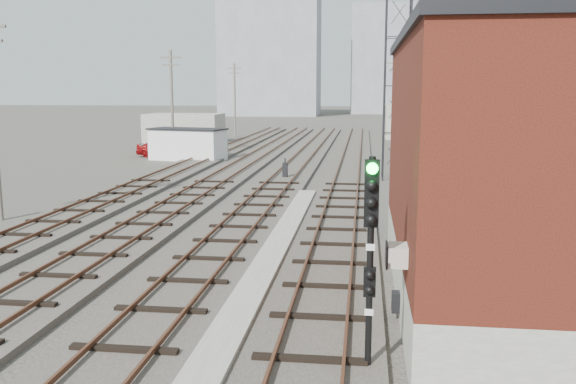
% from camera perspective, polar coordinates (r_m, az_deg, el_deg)
% --- Properties ---
extents(ground, '(320.00, 320.00, 0.00)m').
position_cam_1_polar(ground, '(65.15, 4.02, 4.44)').
color(ground, '#282621').
rests_on(ground, ground).
extents(track_right, '(3.20, 90.00, 0.39)m').
position_cam_1_polar(track_right, '(44.17, 5.75, 2.14)').
color(track_right, '#332D28').
rests_on(track_right, ground).
extents(track_mid_right, '(3.20, 90.00, 0.39)m').
position_cam_1_polar(track_mid_right, '(44.45, 0.59, 2.24)').
color(track_mid_right, '#332D28').
rests_on(track_mid_right, ground).
extents(track_mid_left, '(3.20, 90.00, 0.39)m').
position_cam_1_polar(track_mid_left, '(45.08, -4.47, 2.31)').
color(track_mid_left, '#332D28').
rests_on(track_mid_left, ground).
extents(track_left, '(3.20, 90.00, 0.39)m').
position_cam_1_polar(track_left, '(46.05, -9.36, 2.36)').
color(track_left, '#332D28').
rests_on(track_left, ground).
extents(platform_curb, '(0.90, 28.00, 0.26)m').
position_cam_1_polar(platform_curb, '(19.85, -1.95, -6.88)').
color(platform_curb, gray).
rests_on(platform_curb, ground).
extents(brick_building, '(6.54, 12.20, 7.22)m').
position_cam_1_polar(brick_building, '(17.39, 20.28, 1.98)').
color(brick_building, gray).
rests_on(brick_building, ground).
extents(lattice_tower, '(1.60, 1.60, 15.00)m').
position_cam_1_polar(lattice_tower, '(39.89, 10.19, 11.90)').
color(lattice_tower, black).
rests_on(lattice_tower, ground).
extents(utility_pole_left_b, '(1.80, 0.24, 9.00)m').
position_cam_1_polar(utility_pole_left_b, '(52.33, -10.81, 8.32)').
color(utility_pole_left_b, '#595147').
rests_on(utility_pole_left_b, ground).
extents(utility_pole_left_c, '(1.80, 0.24, 9.00)m').
position_cam_1_polar(utility_pole_left_c, '(76.51, -5.01, 8.77)').
color(utility_pole_left_c, '#595147').
rests_on(utility_pole_left_c, ground).
extents(utility_pole_right_a, '(1.80, 0.24, 9.00)m').
position_cam_1_polar(utility_pole_right_a, '(32.95, 12.42, 7.66)').
color(utility_pole_right_a, '#595147').
rests_on(utility_pole_right_a, ground).
extents(utility_pole_right_b, '(1.80, 0.24, 9.00)m').
position_cam_1_polar(utility_pole_right_b, '(62.88, 9.96, 8.51)').
color(utility_pole_right_b, '#595147').
rests_on(utility_pole_right_b, ground).
extents(apartment_left, '(22.00, 14.00, 30.00)m').
position_cam_1_polar(apartment_left, '(141.76, -1.65, 13.25)').
color(apartment_left, gray).
rests_on(apartment_left, ground).
extents(apartment_right, '(16.00, 12.00, 26.00)m').
position_cam_1_polar(apartment_right, '(155.04, 8.99, 12.08)').
color(apartment_right, gray).
rests_on(apartment_right, ground).
extents(shed_left, '(8.00, 5.00, 3.20)m').
position_cam_1_polar(shed_left, '(67.81, -9.66, 5.88)').
color(shed_left, gray).
rests_on(shed_left, ground).
extents(shed_right, '(6.00, 6.00, 4.00)m').
position_cam_1_polar(shed_right, '(75.09, 11.39, 6.47)').
color(shed_right, gray).
rests_on(shed_right, ground).
extents(signal_mast, '(0.40, 0.42, 4.47)m').
position_cam_1_polar(signal_mast, '(12.16, 7.72, -5.09)').
color(signal_mast, gray).
rests_on(signal_mast, ground).
extents(switch_stand, '(0.32, 0.32, 1.32)m').
position_cam_1_polar(switch_stand, '(39.34, -0.28, 2.05)').
color(switch_stand, black).
rests_on(switch_stand, ground).
extents(site_trailer, '(6.72, 4.06, 2.64)m').
position_cam_1_polar(site_trailer, '(51.20, -9.37, 4.45)').
color(site_trailer, white).
rests_on(site_trailer, ground).
extents(car_red, '(4.67, 2.15, 1.55)m').
position_cam_1_polar(car_red, '(54.08, -11.59, 4.06)').
color(car_red, maroon).
rests_on(car_red, ground).
extents(car_silver, '(4.11, 2.01, 1.30)m').
position_cam_1_polar(car_silver, '(57.89, -7.69, 4.39)').
color(car_silver, '#B7BABF').
rests_on(car_silver, ground).
extents(car_grey, '(5.04, 2.96, 1.37)m').
position_cam_1_polar(car_grey, '(61.75, -9.35, 4.70)').
color(car_grey, gray).
rests_on(car_grey, ground).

